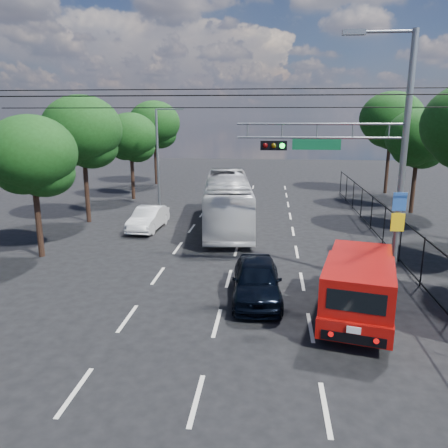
# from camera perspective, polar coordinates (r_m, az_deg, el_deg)

# --- Properties ---
(ground) EXTENTS (120.00, 120.00, 0.00)m
(ground) POSITION_cam_1_polar(r_m,az_deg,el_deg) (11.16, -3.62, -21.96)
(ground) COLOR black
(ground) RESTS_ON ground
(lane_markings) EXTENTS (6.12, 38.00, 0.01)m
(lane_markings) POSITION_cam_1_polar(r_m,az_deg,el_deg) (23.87, 2.01, -1.97)
(lane_markings) COLOR beige
(lane_markings) RESTS_ON ground
(signal_mast) EXTENTS (6.43, 0.39, 9.50)m
(signal_mast) POSITION_cam_1_polar(r_m,az_deg,el_deg) (17.34, 18.56, 8.93)
(signal_mast) COLOR slate
(signal_mast) RESTS_ON ground
(streetlight_left) EXTENTS (2.09, 0.22, 7.08)m
(streetlight_left) POSITION_cam_1_polar(r_m,az_deg,el_deg) (32.01, -8.38, 9.13)
(streetlight_left) COLOR slate
(streetlight_left) RESTS_ON ground
(utility_wires) EXTENTS (22.00, 5.04, 0.74)m
(utility_wires) POSITION_cam_1_polar(r_m,az_deg,el_deg) (17.82, 0.96, 16.16)
(utility_wires) COLOR black
(utility_wires) RESTS_ON ground
(fence_right) EXTENTS (0.06, 34.03, 2.00)m
(fence_right) POSITION_cam_1_polar(r_m,az_deg,el_deg) (22.59, 21.28, -1.15)
(fence_right) COLOR black
(fence_right) RESTS_ON ground
(tree_right_d) EXTENTS (4.32, 4.32, 7.02)m
(tree_right_d) POSITION_cam_1_polar(r_m,az_deg,el_deg) (32.49, 24.04, 9.77)
(tree_right_d) COLOR black
(tree_right_d) RESTS_ON ground
(tree_right_e) EXTENTS (5.28, 5.28, 8.58)m
(tree_right_e) POSITION_cam_1_polar(r_m,az_deg,el_deg) (40.20, 21.02, 12.17)
(tree_right_e) COLOR black
(tree_right_e) RESTS_ON ground
(tree_left_b) EXTENTS (4.08, 4.08, 6.63)m
(tree_left_b) POSITION_cam_1_polar(r_m,az_deg,el_deg) (21.87, -23.71, 7.64)
(tree_left_b) COLOR black
(tree_left_b) RESTS_ON ground
(tree_left_c) EXTENTS (4.80, 4.80, 7.80)m
(tree_left_c) POSITION_cam_1_polar(r_m,az_deg,el_deg) (28.34, -17.94, 10.95)
(tree_left_c) COLOR black
(tree_left_c) RESTS_ON ground
(tree_left_d) EXTENTS (4.20, 4.20, 6.83)m
(tree_left_d) POSITION_cam_1_polar(r_m,az_deg,el_deg) (35.71, -12.04, 10.70)
(tree_left_d) COLOR black
(tree_left_d) RESTS_ON ground
(tree_left_e) EXTENTS (4.92, 4.92, 7.99)m
(tree_left_e) POSITION_cam_1_polar(r_m,az_deg,el_deg) (43.41, -9.05, 12.42)
(tree_left_e) COLOR black
(tree_left_e) RESTS_ON ground
(red_pickup) EXTENTS (3.27, 6.04, 2.14)m
(red_pickup) POSITION_cam_1_polar(r_m,az_deg,el_deg) (15.15, 17.19, -7.60)
(red_pickup) COLOR black
(red_pickup) RESTS_ON ground
(navy_hatchback) EXTENTS (1.99, 4.43, 1.48)m
(navy_hatchback) POSITION_cam_1_polar(r_m,az_deg,el_deg) (16.07, 4.27, -7.28)
(navy_hatchback) COLOR black
(navy_hatchback) RESTS_ON ground
(white_bus) EXTENTS (3.80, 11.27, 3.08)m
(white_bus) POSITION_cam_1_polar(r_m,az_deg,el_deg) (26.30, 0.46, 2.97)
(white_bus) COLOR silver
(white_bus) RESTS_ON ground
(white_van) EXTENTS (1.65, 4.14, 1.34)m
(white_van) POSITION_cam_1_polar(r_m,az_deg,el_deg) (26.12, -9.85, 0.73)
(white_van) COLOR white
(white_van) RESTS_ON ground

